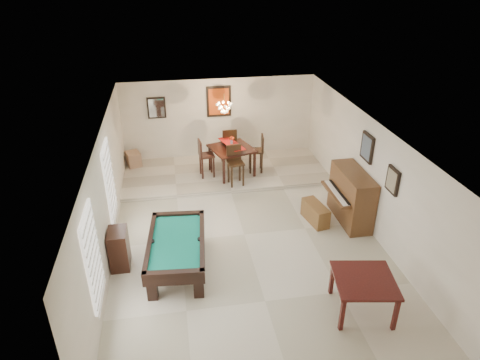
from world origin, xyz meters
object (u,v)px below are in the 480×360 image
object	(u,v)px
square_table	(362,295)
pool_table	(177,255)
apothecary_chest	(119,249)
dining_chair_east	(256,154)
dining_chair_south	(236,166)
upright_piano	(345,197)
piano_bench	(315,213)
dining_chair_north	(229,146)
corner_bench	(133,159)
dining_chair_west	(207,158)
flower_vase	(232,140)
chandelier	(224,104)
dining_table	(232,159)

from	to	relation	value
square_table	pool_table	bearing A→B (deg)	151.58
apothecary_chest	dining_chair_east	xyz separation A→B (m)	(3.68, 3.76, 0.25)
pool_table	dining_chair_south	size ratio (longest dim) A/B	1.88
pool_table	upright_piano	bearing A→B (deg)	21.38
pool_table	square_table	world-z (taller)	square_table
pool_table	piano_bench	bearing A→B (deg)	25.28
pool_table	dining_chair_north	bearing A→B (deg)	74.46
apothecary_chest	corner_bench	bearing A→B (deg)	89.36
dining_chair_west	corner_bench	world-z (taller)	dining_chair_west
square_table	piano_bench	bearing A→B (deg)	87.33
upright_piano	piano_bench	world-z (taller)	upright_piano
pool_table	dining_chair_south	bearing A→B (deg)	67.00
upright_piano	apothecary_chest	distance (m)	5.40
flower_vase	upright_piano	bearing A→B (deg)	-50.07
dining_chair_north	corner_bench	world-z (taller)	dining_chair_north
apothecary_chest	dining_chair_north	world-z (taller)	dining_chair_north
upright_piano	chandelier	world-z (taller)	chandelier
flower_vase	dining_chair_west	world-z (taller)	flower_vase
dining_chair_south	dining_chair_east	size ratio (longest dim) A/B	1.00
dining_table	dining_chair_south	distance (m)	0.71
piano_bench	flower_vase	xyz separation A→B (m)	(-1.65, 2.78, 0.93)
dining_chair_east	corner_bench	distance (m)	3.78
dining_chair_east	pool_table	bearing A→B (deg)	-23.97
upright_piano	flower_vase	world-z (taller)	upright_piano
flower_vase	dining_chair_north	distance (m)	0.84
square_table	dining_chair_west	world-z (taller)	dining_chair_west
flower_vase	dining_chair_west	xyz separation A→B (m)	(-0.74, -0.04, -0.49)
pool_table	dining_chair_east	xyz separation A→B (m)	(2.49, 4.07, 0.33)
dining_chair_south	piano_bench	bearing A→B (deg)	-59.18
square_table	dining_chair_north	xyz separation A→B (m)	(-1.50, 6.52, 0.34)
pool_table	dining_chair_west	size ratio (longest dim) A/B	1.89
upright_piano	corner_bench	bearing A→B (deg)	143.76
dining_table	chandelier	world-z (taller)	chandelier
square_table	flower_vase	size ratio (longest dim) A/B	4.62
piano_bench	dining_table	world-z (taller)	dining_table
pool_table	dining_chair_east	distance (m)	4.79
dining_chair_east	flower_vase	bearing A→B (deg)	-79.92
dining_table	dining_chair_west	world-z (taller)	dining_chair_west
square_table	dining_chair_south	xyz separation A→B (m)	(-1.51, 5.11, 0.32)
pool_table	dining_chair_west	world-z (taller)	dining_chair_west
dining_chair_west	piano_bench	bearing A→B (deg)	-144.63
dining_table	corner_bench	world-z (taller)	dining_table
dining_chair_west	flower_vase	bearing A→B (deg)	-92.72
apothecary_chest	dining_chair_south	distance (m)	4.24
dining_chair_south	corner_bench	world-z (taller)	dining_chair_south
flower_vase	chandelier	size ratio (longest dim) A/B	0.38
piano_bench	chandelier	bearing A→B (deg)	121.94
corner_bench	dining_chair_east	bearing A→B (deg)	-15.44
square_table	dining_table	world-z (taller)	dining_table
piano_bench	dining_chair_south	bearing A→B (deg)	128.50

